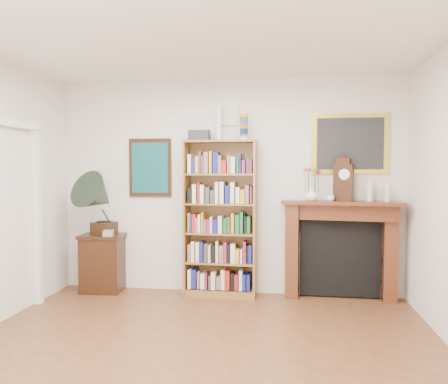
# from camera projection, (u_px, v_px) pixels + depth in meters

# --- Properties ---
(room) EXTENTS (4.51, 5.01, 2.81)m
(room) POSITION_uv_depth(u_px,v_px,m) (184.00, 200.00, 3.27)
(room) COLOR #572F1A
(room) RESTS_ON ground
(door_casing) EXTENTS (0.08, 1.02, 2.17)m
(door_casing) POSITION_uv_depth(u_px,v_px,m) (13.00, 203.00, 4.77)
(door_casing) COLOR white
(door_casing) RESTS_ON left_wall
(teal_poster) EXTENTS (0.58, 0.04, 0.78)m
(teal_poster) POSITION_uv_depth(u_px,v_px,m) (150.00, 168.00, 5.85)
(teal_poster) COLOR black
(teal_poster) RESTS_ON back_wall
(small_picture) EXTENTS (0.26, 0.04, 0.30)m
(small_picture) POSITION_uv_depth(u_px,v_px,m) (228.00, 114.00, 5.67)
(small_picture) COLOR white
(small_picture) RESTS_ON back_wall
(gilt_painting) EXTENTS (0.95, 0.04, 0.75)m
(gilt_painting) POSITION_uv_depth(u_px,v_px,m) (350.00, 144.00, 5.47)
(gilt_painting) COLOR gold
(gilt_painting) RESTS_ON back_wall
(bookshelf) EXTENTS (0.93, 0.35, 2.30)m
(bookshelf) POSITION_uv_depth(u_px,v_px,m) (221.00, 209.00, 5.58)
(bookshelf) COLOR brown
(bookshelf) RESTS_ON floor
(side_cabinet) EXTENTS (0.59, 0.45, 0.77)m
(side_cabinet) POSITION_uv_depth(u_px,v_px,m) (102.00, 263.00, 5.80)
(side_cabinet) COLOR black
(side_cabinet) RESTS_ON floor
(fireplace) EXTENTS (1.49, 0.49, 1.24)m
(fireplace) POSITION_uv_depth(u_px,v_px,m) (340.00, 241.00, 5.47)
(fireplace) COLOR #532213
(fireplace) RESTS_ON floor
(gramophone) EXTENTS (0.71, 0.78, 0.85)m
(gramophone) POSITION_uv_depth(u_px,v_px,m) (99.00, 199.00, 5.67)
(gramophone) COLOR black
(gramophone) RESTS_ON side_cabinet
(cd_stack) EXTENTS (0.14, 0.14, 0.08)m
(cd_stack) POSITION_uv_depth(u_px,v_px,m) (108.00, 233.00, 5.62)
(cd_stack) COLOR #A2A2AD
(cd_stack) RESTS_ON side_cabinet
(mantel_clock) EXTENTS (0.26, 0.20, 0.53)m
(mantel_clock) POSITION_uv_depth(u_px,v_px,m) (344.00, 180.00, 5.38)
(mantel_clock) COLOR black
(mantel_clock) RESTS_ON fireplace
(flower_vase) EXTENTS (0.16, 0.16, 0.16)m
(flower_vase) POSITION_uv_depth(u_px,v_px,m) (312.00, 194.00, 5.41)
(flower_vase) COLOR white
(flower_vase) RESTS_ON fireplace
(teacup) EXTENTS (0.09, 0.09, 0.07)m
(teacup) POSITION_uv_depth(u_px,v_px,m) (331.00, 198.00, 5.36)
(teacup) COLOR white
(teacup) RESTS_ON fireplace
(bottle_left) EXTENTS (0.07, 0.07, 0.24)m
(bottle_left) POSITION_uv_depth(u_px,v_px,m) (370.00, 191.00, 5.35)
(bottle_left) COLOR silver
(bottle_left) RESTS_ON fireplace
(bottle_right) EXTENTS (0.06, 0.06, 0.20)m
(bottle_right) POSITION_uv_depth(u_px,v_px,m) (387.00, 193.00, 5.29)
(bottle_right) COLOR silver
(bottle_right) RESTS_ON fireplace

